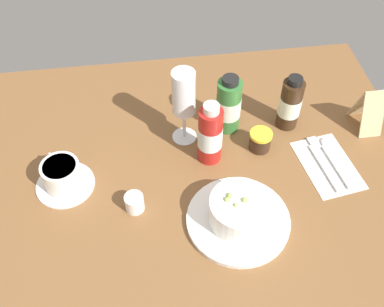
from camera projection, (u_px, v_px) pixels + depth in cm
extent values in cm
cube|color=brown|center=(182.00, 176.00, 104.21)|extent=(110.00, 84.00, 3.00)
cylinder|color=white|center=(238.00, 220.00, 94.12)|extent=(21.69, 21.69, 1.20)
cylinder|color=white|center=(239.00, 210.00, 91.36)|extent=(12.52, 12.52, 6.06)
cylinder|color=beige|center=(240.00, 204.00, 89.66)|extent=(10.77, 10.77, 1.60)
sphere|color=#97B058|center=(236.00, 205.00, 88.44)|extent=(0.87, 0.87, 0.87)
sphere|color=#97B058|center=(244.00, 200.00, 89.22)|extent=(1.19, 1.19, 1.19)
sphere|color=#97B058|center=(227.00, 200.00, 89.31)|extent=(1.11, 1.11, 1.11)
sphere|color=#97B058|center=(229.00, 196.00, 89.89)|extent=(1.25, 1.25, 1.25)
cube|color=white|center=(328.00, 165.00, 104.34)|extent=(13.74, 18.94, 0.30)
cube|color=silver|center=(324.00, 168.00, 103.28)|extent=(3.26, 14.02, 0.50)
cube|color=silver|center=(314.00, 143.00, 108.29)|extent=(2.71, 3.89, 0.40)
cube|color=silver|center=(336.00, 166.00, 103.53)|extent=(2.92, 13.00, 0.50)
ellipsoid|color=silver|center=(326.00, 144.00, 107.99)|extent=(2.40, 4.00, 0.60)
cylinder|color=white|center=(65.00, 186.00, 100.11)|extent=(12.97, 12.97, 0.90)
cylinder|color=white|center=(62.00, 176.00, 97.50)|extent=(8.41, 8.41, 5.96)
cylinder|color=#351D0E|center=(59.00, 169.00, 95.61)|extent=(7.14, 7.14, 1.00)
torus|color=white|center=(52.00, 160.00, 100.10)|extent=(2.27, 3.60, 3.60)
cylinder|color=white|center=(134.00, 203.00, 95.26)|extent=(4.08, 4.08, 4.03)
cone|color=white|center=(140.00, 203.00, 93.35)|extent=(2.45, 2.47, 2.23)
cylinder|color=white|center=(184.00, 136.00, 110.16)|extent=(5.93, 5.93, 0.40)
cylinder|color=white|center=(184.00, 124.00, 106.84)|extent=(0.80, 0.80, 8.33)
cylinder|color=white|center=(184.00, 93.00, 99.43)|extent=(5.33, 5.33, 11.14)
cylinder|color=#EBE7C3|center=(184.00, 98.00, 100.70)|extent=(4.37, 4.37, 6.68)
cylinder|color=#372418|center=(260.00, 142.00, 106.41)|extent=(5.05, 5.05, 4.19)
cylinder|color=yellow|center=(261.00, 134.00, 104.51)|extent=(5.30, 5.30, 0.80)
cylinder|color=#382314|center=(290.00, 105.00, 108.11)|extent=(5.23, 5.23, 13.22)
cylinder|color=silver|center=(290.00, 105.00, 108.31)|extent=(5.33, 5.33, 5.02)
cylinder|color=black|center=(295.00, 81.00, 102.46)|extent=(3.40, 3.40, 1.63)
cylinder|color=#B21E19|center=(210.00, 135.00, 100.57)|extent=(5.45, 5.45, 14.66)
cylinder|color=silver|center=(210.00, 136.00, 100.79)|extent=(5.56, 5.56, 5.57)
cylinder|color=silver|center=(211.00, 109.00, 94.29)|extent=(3.54, 3.54, 1.84)
cylinder|color=#337233|center=(228.00, 106.00, 107.32)|extent=(5.90, 5.90, 13.96)
cylinder|color=silver|center=(228.00, 107.00, 107.53)|extent=(6.01, 6.01, 5.30)
cylinder|color=black|center=(231.00, 81.00, 101.44)|extent=(3.83, 3.83, 1.51)
cube|color=tan|center=(366.00, 103.00, 109.99)|extent=(5.48, 4.50, 11.28)
cube|color=tan|center=(373.00, 115.00, 107.34)|extent=(5.48, 4.50, 11.28)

